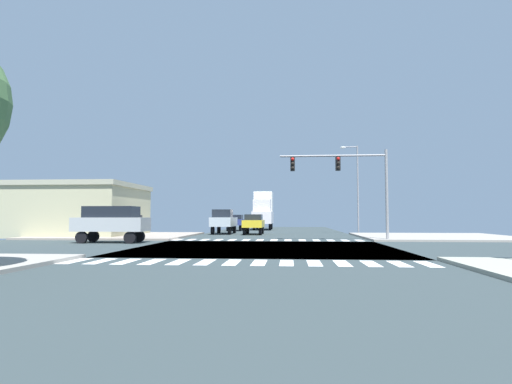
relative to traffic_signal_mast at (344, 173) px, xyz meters
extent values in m
cube|color=#2C3639|center=(-5.16, -6.83, -4.75)|extent=(14.00, 90.00, 0.05)
cube|color=#2C3639|center=(-5.16, -6.83, -4.75)|extent=(90.00, 12.00, 0.05)
cube|color=gray|center=(7.84, 5.17, -4.66)|extent=(12.00, 12.00, 0.14)
cube|color=gray|center=(-18.16, 5.17, -4.66)|extent=(12.00, 12.00, 0.14)
cube|color=silver|center=(-11.91, -14.13, -4.72)|extent=(0.50, 2.00, 0.01)
cube|color=silver|center=(-10.91, -14.13, -4.72)|extent=(0.50, 2.00, 0.01)
cube|color=silver|center=(-9.91, -14.13, -4.72)|extent=(0.50, 2.00, 0.01)
cube|color=silver|center=(-8.91, -14.13, -4.72)|extent=(0.50, 2.00, 0.01)
cube|color=silver|center=(-7.91, -14.13, -4.72)|extent=(0.50, 2.00, 0.01)
cube|color=silver|center=(-6.91, -14.13, -4.72)|extent=(0.50, 2.00, 0.01)
cube|color=silver|center=(-5.91, -14.13, -4.72)|extent=(0.50, 2.00, 0.01)
cube|color=silver|center=(-4.91, -14.13, -4.72)|extent=(0.50, 2.00, 0.01)
cube|color=silver|center=(-3.91, -14.13, -4.72)|extent=(0.50, 2.00, 0.01)
cube|color=silver|center=(-2.91, -14.13, -4.72)|extent=(0.50, 2.00, 0.01)
cube|color=silver|center=(-1.91, -14.13, -4.72)|extent=(0.50, 2.00, 0.01)
cube|color=silver|center=(-0.91, -14.13, -4.72)|extent=(0.50, 2.00, 0.01)
cube|color=silver|center=(0.09, -14.13, -4.72)|extent=(0.50, 2.00, 0.01)
cube|color=silver|center=(1.09, -14.13, -4.72)|extent=(0.50, 2.00, 0.01)
cube|color=silver|center=(-11.91, 0.47, -4.72)|extent=(0.50, 2.00, 0.01)
cube|color=silver|center=(-10.91, 0.47, -4.72)|extent=(0.50, 2.00, 0.01)
cube|color=silver|center=(-9.91, 0.47, -4.72)|extent=(0.50, 2.00, 0.01)
cube|color=silver|center=(-8.91, 0.47, -4.72)|extent=(0.50, 2.00, 0.01)
cube|color=silver|center=(-7.91, 0.47, -4.72)|extent=(0.50, 2.00, 0.01)
cube|color=silver|center=(-6.91, 0.47, -4.72)|extent=(0.50, 2.00, 0.01)
cube|color=silver|center=(-5.91, 0.47, -4.72)|extent=(0.50, 2.00, 0.01)
cube|color=silver|center=(-4.91, 0.47, -4.72)|extent=(0.50, 2.00, 0.01)
cube|color=silver|center=(-3.91, 0.47, -4.72)|extent=(0.50, 2.00, 0.01)
cube|color=silver|center=(-2.91, 0.47, -4.72)|extent=(0.50, 2.00, 0.01)
cube|color=silver|center=(-1.91, 0.47, -4.72)|extent=(0.50, 2.00, 0.01)
cube|color=silver|center=(-0.91, 0.47, -4.72)|extent=(0.50, 2.00, 0.01)
cube|color=silver|center=(0.09, 0.47, -4.72)|extent=(0.50, 2.00, 0.01)
cube|color=silver|center=(1.09, 0.47, -4.72)|extent=(0.50, 2.00, 0.01)
cylinder|color=gray|center=(2.93, 0.02, -1.55)|extent=(0.20, 0.20, 6.35)
cylinder|color=gray|center=(-0.76, 0.02, 1.23)|extent=(7.37, 0.14, 0.14)
cube|color=black|center=(-0.39, 0.02, 0.68)|extent=(0.32, 0.40, 1.00)
sphere|color=red|center=(-0.39, -0.22, 0.99)|extent=(0.22, 0.22, 0.22)
sphere|color=black|center=(-0.39, -0.22, 0.68)|extent=(0.22, 0.22, 0.22)
sphere|color=black|center=(-0.39, -0.22, 0.37)|extent=(0.22, 0.22, 0.22)
cube|color=black|center=(-3.56, 0.02, 0.68)|extent=(0.32, 0.40, 1.00)
sphere|color=red|center=(-3.56, -0.22, 0.99)|extent=(0.22, 0.22, 0.22)
sphere|color=black|center=(-3.56, -0.22, 0.68)|extent=(0.22, 0.22, 0.22)
sphere|color=black|center=(-3.56, -0.22, 0.37)|extent=(0.22, 0.22, 0.22)
cylinder|color=gray|center=(2.92, 12.16, -0.39)|extent=(0.16, 0.16, 8.67)
cylinder|color=gray|center=(2.22, 12.16, 3.84)|extent=(1.40, 0.10, 0.10)
ellipsoid|color=silver|center=(1.52, 12.16, 3.79)|extent=(0.60, 0.32, 0.20)
cube|color=#B5B18A|center=(-24.93, 5.29, -2.68)|extent=(15.65, 8.81, 4.09)
cube|color=#A5A389|center=(-24.93, 5.29, -0.43)|extent=(15.95, 9.11, 0.40)
cube|color=black|center=(-15.61, 1.88, -3.83)|extent=(0.24, 2.20, 1.80)
cylinder|color=black|center=(-13.70, -2.54, -4.36)|extent=(0.74, 0.26, 0.74)
cylinder|color=black|center=(-13.70, -4.11, -4.36)|extent=(0.74, 0.26, 0.74)
cylinder|color=black|center=(-16.83, -2.54, -4.36)|extent=(0.74, 0.26, 0.74)
cylinder|color=black|center=(-16.83, -4.11, -4.36)|extent=(0.74, 0.26, 0.74)
cube|color=#ABAFB1|center=(-15.26, -3.33, -3.55)|extent=(4.60, 1.96, 0.88)
cube|color=black|center=(-15.26, -3.33, -2.75)|extent=(3.22, 1.69, 0.72)
cylinder|color=black|center=(-9.44, 18.29, -4.39)|extent=(0.26, 0.68, 0.68)
cylinder|color=black|center=(-10.88, 18.29, -4.39)|extent=(0.26, 0.68, 0.68)
cylinder|color=black|center=(-9.44, 21.21, -4.39)|extent=(0.26, 0.68, 0.68)
cylinder|color=black|center=(-10.88, 21.21, -4.39)|extent=(0.26, 0.68, 0.68)
cube|color=navy|center=(-10.16, 19.75, -3.72)|extent=(1.80, 4.30, 0.66)
cube|color=black|center=(-10.16, 19.75, -3.12)|extent=(1.55, 2.24, 0.54)
cylinder|color=black|center=(-6.44, 8.29, -4.39)|extent=(0.26, 0.68, 0.68)
cylinder|color=black|center=(-7.88, 8.29, -4.39)|extent=(0.26, 0.68, 0.68)
cylinder|color=black|center=(-6.44, 11.22, -4.39)|extent=(0.26, 0.68, 0.68)
cylinder|color=black|center=(-7.88, 11.22, -4.39)|extent=(0.26, 0.68, 0.68)
cube|color=gold|center=(-7.16, 9.75, -3.72)|extent=(1.80, 4.30, 0.66)
cube|color=black|center=(-7.16, 9.75, -3.12)|extent=(1.55, 2.24, 0.54)
cylinder|color=black|center=(-6.20, 21.46, -4.33)|extent=(0.26, 0.80, 0.80)
cylinder|color=black|center=(-8.12, 21.46, -4.33)|extent=(0.26, 0.80, 0.80)
cylinder|color=black|center=(-6.20, 26.36, -4.33)|extent=(0.26, 0.80, 0.80)
cylinder|color=black|center=(-8.12, 26.36, -4.33)|extent=(0.26, 0.80, 0.80)
cube|color=silver|center=(-7.16, 23.91, -3.18)|extent=(2.40, 7.20, 1.49)
cube|color=white|center=(-7.16, 24.99, -1.16)|extent=(2.30, 4.18, 2.56)
cube|color=silver|center=(-7.16, 21.75, -1.70)|extent=(2.11, 2.02, 1.49)
cylinder|color=black|center=(-9.36, 9.16, -4.36)|extent=(0.26, 0.74, 0.74)
cylinder|color=black|center=(-10.96, 9.16, -4.36)|extent=(0.26, 0.74, 0.74)
cylinder|color=black|center=(-9.36, 12.63, -4.36)|extent=(0.26, 0.74, 0.74)
cylinder|color=black|center=(-10.96, 12.63, -4.36)|extent=(0.26, 0.74, 0.74)
cube|color=#A9B4BE|center=(-10.16, 10.89, -3.56)|extent=(2.00, 5.10, 0.86)
cube|color=black|center=(-10.16, 10.00, -2.75)|extent=(1.76, 1.78, 0.75)
camera|label=1|loc=(-3.80, -29.48, -3.03)|focal=29.34mm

